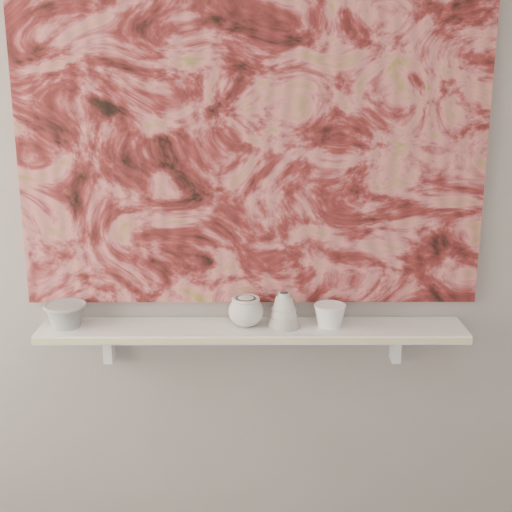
{
  "coord_description": "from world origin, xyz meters",
  "views": [
    {
      "loc": [
        0.0,
        -0.7,
        1.76
      ],
      "look_at": [
        0.01,
        1.49,
        1.17
      ],
      "focal_mm": 50.0,
      "sensor_mm": 36.0,
      "label": 1
    }
  ],
  "objects_px": {
    "shelf": "(252,330)",
    "painting": "(252,137)",
    "cup_cream": "(246,311)",
    "bell_vessel": "(284,309)",
    "bowl_white": "(330,315)",
    "bowl_grey": "(66,315)"
  },
  "relations": [
    {
      "from": "bowl_grey",
      "to": "bowl_white",
      "type": "bearing_deg",
      "value": 0.0
    },
    {
      "from": "painting",
      "to": "bell_vessel",
      "type": "distance_m",
      "value": 0.57
    },
    {
      "from": "shelf",
      "to": "cup_cream",
      "type": "relative_size",
      "value": 12.29
    },
    {
      "from": "shelf",
      "to": "painting",
      "type": "bearing_deg",
      "value": 90.0
    },
    {
      "from": "cup_cream",
      "to": "bell_vessel",
      "type": "distance_m",
      "value": 0.12
    },
    {
      "from": "bell_vessel",
      "to": "bowl_white",
      "type": "bearing_deg",
      "value": 0.0
    },
    {
      "from": "shelf",
      "to": "bell_vessel",
      "type": "height_order",
      "value": "bell_vessel"
    },
    {
      "from": "painting",
      "to": "cup_cream",
      "type": "relative_size",
      "value": 13.17
    },
    {
      "from": "painting",
      "to": "bowl_white",
      "type": "relative_size",
      "value": 14.22
    },
    {
      "from": "painting",
      "to": "bowl_grey",
      "type": "height_order",
      "value": "painting"
    },
    {
      "from": "bell_vessel",
      "to": "bowl_white",
      "type": "xyz_separation_m",
      "value": [
        0.15,
        0.0,
        -0.02
      ]
    },
    {
      "from": "cup_cream",
      "to": "shelf",
      "type": "bearing_deg",
      "value": 0.0
    },
    {
      "from": "shelf",
      "to": "cup_cream",
      "type": "bearing_deg",
      "value": 180.0
    },
    {
      "from": "shelf",
      "to": "bell_vessel",
      "type": "xyz_separation_m",
      "value": [
        0.1,
        0.0,
        0.07
      ]
    },
    {
      "from": "cup_cream",
      "to": "bowl_grey",
      "type": "bearing_deg",
      "value": 180.0
    },
    {
      "from": "shelf",
      "to": "bowl_grey",
      "type": "distance_m",
      "value": 0.61
    },
    {
      "from": "shelf",
      "to": "bowl_white",
      "type": "height_order",
      "value": "bowl_white"
    },
    {
      "from": "bowl_grey",
      "to": "bell_vessel",
      "type": "height_order",
      "value": "bell_vessel"
    },
    {
      "from": "cup_cream",
      "to": "bowl_white",
      "type": "xyz_separation_m",
      "value": [
        0.28,
        0.0,
        -0.01
      ]
    },
    {
      "from": "shelf",
      "to": "bowl_white",
      "type": "distance_m",
      "value": 0.26
    },
    {
      "from": "bell_vessel",
      "to": "bowl_white",
      "type": "distance_m",
      "value": 0.15
    },
    {
      "from": "shelf",
      "to": "bell_vessel",
      "type": "distance_m",
      "value": 0.13
    }
  ]
}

